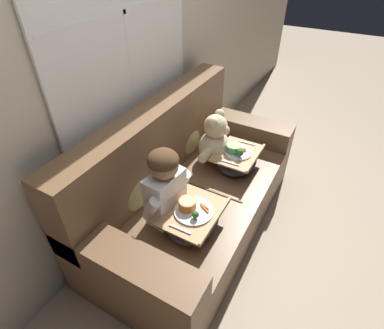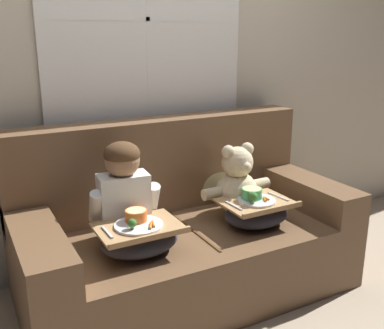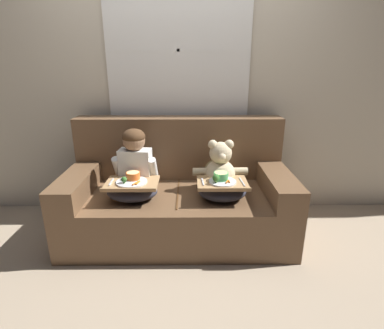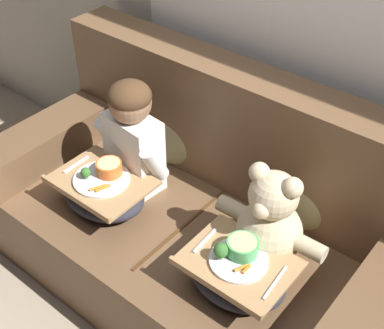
{
  "view_description": "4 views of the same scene",
  "coord_description": "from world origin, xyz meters",
  "views": [
    {
      "loc": [
        -1.47,
        -0.77,
        1.89
      ],
      "look_at": [
        0.0,
        0.05,
        0.58
      ],
      "focal_mm": 28.0,
      "sensor_mm": 36.0,
      "label": 1
    },
    {
      "loc": [
        -1.09,
        -2.07,
        1.45
      ],
      "look_at": [
        0.07,
        0.08,
        0.74
      ],
      "focal_mm": 42.0,
      "sensor_mm": 36.0,
      "label": 2
    },
    {
      "loc": [
        0.1,
        -2.33,
        1.44
      ],
      "look_at": [
        0.12,
        0.01,
        0.63
      ],
      "focal_mm": 28.0,
      "sensor_mm": 36.0,
      "label": 3
    },
    {
      "loc": [
        1.03,
        -1.25,
        2.02
      ],
      "look_at": [
        -0.04,
        0.06,
        0.65
      ],
      "focal_mm": 50.0,
      "sensor_mm": 36.0,
      "label": 4
    }
  ],
  "objects": [
    {
      "name": "child_figure",
      "position": [
        -0.36,
        0.04,
        0.69
      ],
      "size": [
        0.38,
        0.19,
        0.52
      ],
      "color": "white",
      "rests_on": "couch"
    },
    {
      "name": "couch",
      "position": [
        0.0,
        0.08,
        0.33
      ],
      "size": [
        1.86,
        0.92,
        0.97
      ],
      "color": "brown",
      "rests_on": "ground_plane"
    },
    {
      "name": "throw_pillow_behind_child",
      "position": [
        -0.36,
        0.28,
        0.57
      ],
      "size": [
        0.35,
        0.17,
        0.36
      ],
      "color": "tan",
      "rests_on": "couch"
    },
    {
      "name": "lap_tray_teddy",
      "position": [
        0.35,
        -0.16,
        0.48
      ],
      "size": [
        0.4,
        0.31,
        0.22
      ],
      "color": "#2D2D38",
      "rests_on": "teddy_bear"
    },
    {
      "name": "wall_back_with_window",
      "position": [
        0.0,
        0.55,
        1.31
      ],
      "size": [
        8.0,
        0.08,
        2.6
      ],
      "color": "beige",
      "rests_on": "ground_plane"
    },
    {
      "name": "teddy_bear",
      "position": [
        0.36,
        0.04,
        0.58
      ],
      "size": [
        0.46,
        0.32,
        0.43
      ],
      "color": "beige",
      "rests_on": "couch"
    },
    {
      "name": "lap_tray_child",
      "position": [
        -0.36,
        -0.16,
        0.48
      ],
      "size": [
        0.41,
        0.31,
        0.21
      ],
      "color": "#2D2D38",
      "rests_on": "child_figure"
    },
    {
      "name": "ground_plane",
      "position": [
        0.0,
        0.0,
        0.0
      ],
      "size": [
        14.0,
        14.0,
        0.0
      ],
      "primitive_type": "plane",
      "color": "tan"
    },
    {
      "name": "throw_pillow_behind_teddy",
      "position": [
        0.36,
        0.28,
        0.57
      ],
      "size": [
        0.32,
        0.16,
        0.34
      ],
      "color": "tan",
      "rests_on": "couch"
    }
  ]
}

